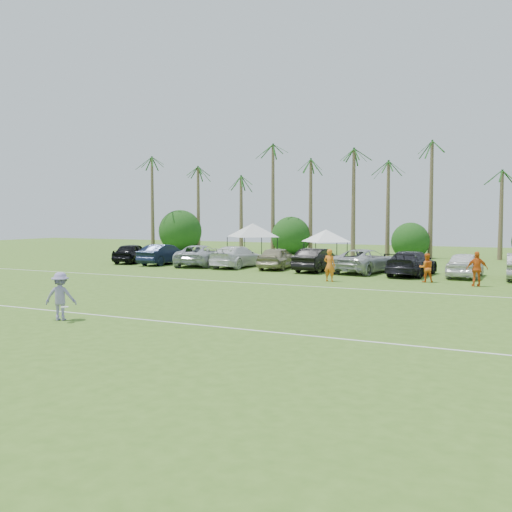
% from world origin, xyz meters
% --- Properties ---
extents(ground, '(120.00, 120.00, 0.00)m').
position_xyz_m(ground, '(0.00, 0.00, 0.00)').
color(ground, '#436B20').
rests_on(ground, ground).
extents(field_lines, '(80.00, 12.10, 0.01)m').
position_xyz_m(field_lines, '(0.00, 8.00, 0.01)').
color(field_lines, white).
rests_on(field_lines, ground).
extents(palm_tree_0, '(2.40, 2.40, 8.90)m').
position_xyz_m(palm_tree_0, '(-22.00, 38.00, 7.48)').
color(palm_tree_0, brown).
rests_on(palm_tree_0, ground).
extents(palm_tree_1, '(2.40, 2.40, 9.90)m').
position_xyz_m(palm_tree_1, '(-17.00, 38.00, 8.35)').
color(palm_tree_1, brown).
rests_on(palm_tree_1, ground).
extents(palm_tree_2, '(2.40, 2.40, 10.90)m').
position_xyz_m(palm_tree_2, '(-12.00, 38.00, 9.21)').
color(palm_tree_2, brown).
rests_on(palm_tree_2, ground).
extents(palm_tree_3, '(2.40, 2.40, 11.90)m').
position_xyz_m(palm_tree_3, '(-8.00, 38.00, 10.06)').
color(palm_tree_3, brown).
rests_on(palm_tree_3, ground).
extents(palm_tree_4, '(2.40, 2.40, 8.90)m').
position_xyz_m(palm_tree_4, '(-4.00, 38.00, 7.48)').
color(palm_tree_4, brown).
rests_on(palm_tree_4, ground).
extents(palm_tree_5, '(2.40, 2.40, 9.90)m').
position_xyz_m(palm_tree_5, '(0.00, 38.00, 8.35)').
color(palm_tree_5, brown).
rests_on(palm_tree_5, ground).
extents(palm_tree_6, '(2.40, 2.40, 10.90)m').
position_xyz_m(palm_tree_6, '(4.00, 38.00, 9.21)').
color(palm_tree_6, brown).
rests_on(palm_tree_6, ground).
extents(palm_tree_7, '(2.40, 2.40, 11.90)m').
position_xyz_m(palm_tree_7, '(8.00, 38.00, 10.06)').
color(palm_tree_7, brown).
rests_on(palm_tree_7, ground).
extents(palm_tree_8, '(2.40, 2.40, 8.90)m').
position_xyz_m(palm_tree_8, '(13.00, 38.00, 7.48)').
color(palm_tree_8, brown).
rests_on(palm_tree_8, ground).
extents(bush_tree_0, '(4.00, 4.00, 4.00)m').
position_xyz_m(bush_tree_0, '(-19.00, 39.00, 1.80)').
color(bush_tree_0, brown).
rests_on(bush_tree_0, ground).
extents(bush_tree_1, '(4.00, 4.00, 4.00)m').
position_xyz_m(bush_tree_1, '(-6.00, 39.00, 1.80)').
color(bush_tree_1, brown).
rests_on(bush_tree_1, ground).
extents(bush_tree_2, '(4.00, 4.00, 4.00)m').
position_xyz_m(bush_tree_2, '(6.00, 39.00, 1.80)').
color(bush_tree_2, brown).
rests_on(bush_tree_2, ground).
extents(sideline_player_a, '(0.72, 0.51, 1.89)m').
position_xyz_m(sideline_player_a, '(5.38, 16.70, 0.94)').
color(sideline_player_a, orange).
rests_on(sideline_player_a, ground).
extents(sideline_player_b, '(0.98, 0.87, 1.67)m').
position_xyz_m(sideline_player_b, '(10.50, 18.74, 0.83)').
color(sideline_player_b, orange).
rests_on(sideline_player_b, ground).
extents(sideline_player_c, '(1.20, 0.78, 1.89)m').
position_xyz_m(sideline_player_c, '(13.29, 17.89, 0.95)').
color(sideline_player_c, orange).
rests_on(sideline_player_c, ground).
extents(canopy_tent_left, '(4.62, 4.62, 3.75)m').
position_xyz_m(canopy_tent_left, '(-4.29, 26.21, 3.21)').
color(canopy_tent_left, black).
rests_on(canopy_tent_left, ground).
extents(canopy_tent_right, '(3.99, 3.99, 3.24)m').
position_xyz_m(canopy_tent_right, '(1.82, 26.37, 2.77)').
color(canopy_tent_right, black).
rests_on(canopy_tent_right, ground).
extents(frisbee_player, '(1.30, 1.06, 1.76)m').
position_xyz_m(frisbee_player, '(0.59, 0.60, 0.88)').
color(frisbee_player, '#8A7FB5').
rests_on(frisbee_player, ground).
extents(parked_car_0, '(2.96, 4.97, 1.58)m').
position_xyz_m(parked_car_0, '(-13.28, 22.35, 0.79)').
color(parked_car_0, black).
rests_on(parked_car_0, ground).
extents(parked_car_1, '(1.71, 4.82, 1.58)m').
position_xyz_m(parked_car_1, '(-10.09, 22.13, 0.79)').
color(parked_car_1, black).
rests_on(parked_car_1, ground).
extents(parked_car_2, '(3.93, 6.17, 1.58)m').
position_xyz_m(parked_car_2, '(-6.91, 22.39, 0.79)').
color(parked_car_2, '#ADB2B8').
rests_on(parked_car_2, ground).
extents(parked_car_3, '(2.41, 5.53, 1.58)m').
position_xyz_m(parked_car_3, '(-3.72, 22.47, 0.79)').
color(parked_car_3, white).
rests_on(parked_car_3, ground).
extents(parked_car_4, '(2.28, 4.80, 1.58)m').
position_xyz_m(parked_car_4, '(-0.54, 22.61, 0.79)').
color(parked_car_4, gray).
rests_on(parked_car_4, ground).
extents(parked_car_5, '(1.98, 4.90, 1.58)m').
position_xyz_m(parked_car_5, '(2.65, 22.12, 0.79)').
color(parked_car_5, black).
rests_on(parked_car_5, ground).
extents(parked_car_6, '(3.64, 6.09, 1.58)m').
position_xyz_m(parked_car_6, '(5.84, 22.67, 0.79)').
color(parked_car_6, '#ADAFB1').
rests_on(parked_car_6, ground).
extents(parked_car_7, '(2.69, 5.63, 1.58)m').
position_xyz_m(parked_car_7, '(9.02, 22.12, 0.79)').
color(parked_car_7, black).
rests_on(parked_car_7, ground).
extents(parked_car_8, '(2.02, 4.71, 1.58)m').
position_xyz_m(parked_car_8, '(12.21, 22.45, 0.79)').
color(parked_car_8, white).
rests_on(parked_car_8, ground).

